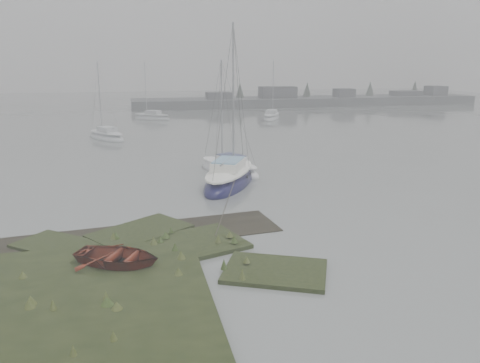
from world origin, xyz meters
name	(u,v)px	position (x,y,z in m)	size (l,w,h in m)	color
ground	(176,139)	(0.00, 30.00, 0.00)	(160.00, 160.00, 0.00)	slate
far_shoreline	(314,100)	(26.84, 61.90, 0.85)	(60.00, 8.00, 4.15)	#4C4F51
sailboat_main	(230,179)	(1.49, 11.99, 0.32)	(5.40, 7.49, 10.17)	#0D0C38
sailboat_white	(229,169)	(2.09, 15.02, 0.25)	(4.27, 5.81, 7.91)	white
sailboat_far_a	(106,137)	(-6.53, 31.45, 0.24)	(4.50, 5.67, 7.83)	silver
sailboat_far_b	(272,117)	(13.67, 43.45, 0.25)	(4.27, 5.95, 8.08)	silver
sailboat_far_c	(152,118)	(-1.51, 46.66, 0.24)	(5.45, 4.82, 7.77)	#AFB4BA
dinghy	(118,256)	(-4.84, 1.00, 0.54)	(2.20, 3.07, 0.64)	maroon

